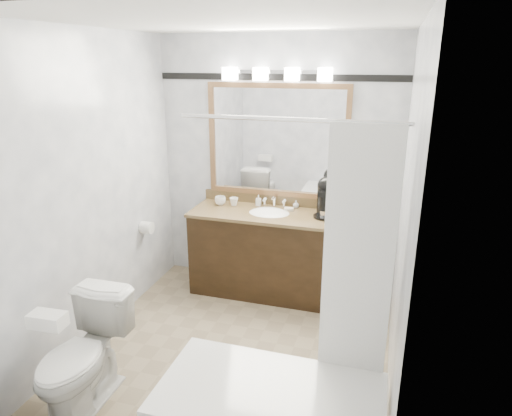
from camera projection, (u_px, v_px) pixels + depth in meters
The scene contains 15 objects.
room at pixel (234, 204), 3.35m from camera, with size 2.42×2.62×2.52m.
vanity at pixel (269, 251), 4.53m from camera, with size 1.53×0.58×0.97m.
mirror at pixel (277, 141), 4.44m from camera, with size 1.40×0.04×1.10m.
vanity_light_bar at pixel (276, 74), 4.19m from camera, with size 1.02×0.14×0.12m.
accent_stripe at pixel (278, 77), 4.26m from camera, with size 2.40×0.01×0.06m, color black.
bathtub at pixel (274, 413), 2.69m from camera, with size 1.30×0.75×1.96m.
tp_roll at pixel (147, 228), 4.44m from camera, with size 0.12×0.12×0.11m, color white.
toilet at pixel (82, 357), 3.03m from camera, with size 0.42×0.75×0.76m, color white.
tissue_box at pixel (48, 320), 2.68m from camera, with size 0.21×0.12×0.09m, color white.
coffee_maker at pixel (326, 196), 4.25m from camera, with size 0.19×0.25×0.38m.
cup_left at pixel (220, 201), 4.62m from camera, with size 0.11×0.11×0.09m, color white.
cup_right at pixel (234, 202), 4.61m from camera, with size 0.09×0.09×0.08m, color white.
soap_bottle_a at pixel (258, 200), 4.60m from camera, with size 0.05×0.05×0.11m, color white.
soap_bottle_b at pixel (296, 204), 4.53m from camera, with size 0.06×0.06×0.08m, color white.
soap_bar at pixel (289, 209), 4.46m from camera, with size 0.09×0.06×0.03m, color beige.
Camera 1 is at (1.07, -3.01, 2.27)m, focal length 32.00 mm.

